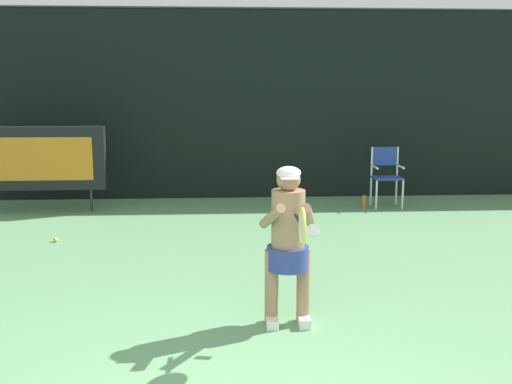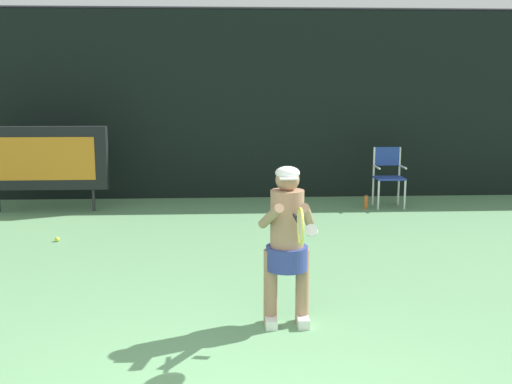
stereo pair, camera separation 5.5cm
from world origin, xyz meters
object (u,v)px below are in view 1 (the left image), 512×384
at_px(tennis_ball_loose, 56,240).
at_px(tennis_racket, 302,226).
at_px(water_bottle, 364,202).
at_px(tennis_player, 288,239).
at_px(scoreboard, 41,158).
at_px(umpire_chair, 386,173).

bearing_deg(tennis_ball_loose, tennis_racket, -51.45).
distance_m(water_bottle, tennis_player, 5.63).
xyz_separation_m(scoreboard, water_bottle, (5.69, -0.06, -0.82)).
xyz_separation_m(tennis_player, tennis_racket, (0.04, -0.62, 0.27)).
distance_m(tennis_player, tennis_ball_loose, 4.42).
relative_size(tennis_racket, tennis_ball_loose, 8.85).
distance_m(scoreboard, tennis_player, 6.46).
distance_m(umpire_chair, tennis_racket, 6.51).
bearing_deg(tennis_player, water_bottle, 69.26).
height_order(scoreboard, tennis_ball_loose, scoreboard).
bearing_deg(tennis_ball_loose, umpire_chair, 22.60).
distance_m(tennis_racket, tennis_ball_loose, 4.96).
bearing_deg(umpire_chair, water_bottle, -156.03).
xyz_separation_m(umpire_chair, water_bottle, (-0.44, -0.20, -0.50)).
xyz_separation_m(tennis_racket, tennis_ball_loose, (-3.02, 3.79, -1.06)).
bearing_deg(tennis_ball_loose, tennis_player, -46.80).
bearing_deg(tennis_player, scoreboard, 125.15).
bearing_deg(water_bottle, tennis_ball_loose, -157.52).
height_order(scoreboard, umpire_chair, scoreboard).
height_order(umpire_chair, tennis_player, tennis_player).
height_order(scoreboard, tennis_racket, scoreboard).
distance_m(water_bottle, tennis_ball_loose, 5.36).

